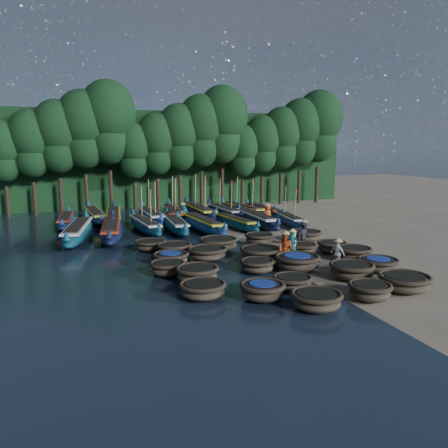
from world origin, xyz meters
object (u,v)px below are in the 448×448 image
object	(u,v)px
long_boat_6	(235,222)
long_boat_7	(256,219)
long_boat_9	(66,221)
coracle_24	(306,235)
coracle_3	(370,291)
long_boat_3	(145,225)
coracle_18	(302,248)
coracle_9	(378,264)
long_boat_4	(175,224)
fisherman_2	(285,248)
long_boat_8	(288,219)
coracle_23	(259,239)
fisherman_3	(304,234)
coracle_17	(261,254)
long_boat_10	(95,216)
coracle_22	(219,243)
fisherman_0	(292,243)
coracle_16	(208,253)
long_boat_1	(78,232)
coracle_15	(171,258)
coracle_13	(297,262)
coracle_14	(353,253)
long_boat_5	(203,224)
long_boat_11	(114,217)
coracle_2	(316,300)
long_boat_2	(112,230)
coracle_10	(168,268)
coracle_4	(404,282)
long_boat_15	(224,211)
fisherman_1	(292,244)
coracle_7	(293,282)
coracle_8	(352,270)
long_boat_13	(173,214)
long_boat_17	(263,211)
coracle_20	(150,245)
long_boat_16	(243,210)
coracle_21	(174,249)
coracle_19	(332,246)
long_boat_12	(151,216)
coracle_12	(257,265)
coracle_11	(197,274)
long_boat_14	(199,211)
fisherman_5	(183,214)

from	to	relation	value
long_boat_6	long_boat_7	xyz separation A→B (m)	(1.89, 0.25, 0.10)
long_boat_9	coracle_24	bearing A→B (deg)	-32.44
coracle_3	long_boat_3	bearing A→B (deg)	109.39
coracle_18	coracle_9	bearing A→B (deg)	-67.45
long_boat_4	fisherman_2	world-z (taller)	fisherman_2
long_boat_3	long_boat_8	bearing A→B (deg)	-10.78
coracle_23	fisherman_3	xyz separation A→B (m)	(2.19, -1.95, 0.51)
coracle_17	long_boat_10	bearing A→B (deg)	115.49
long_boat_4	fisherman_3	size ratio (longest dim) A/B	4.07
coracle_22	fisherman_0	distance (m)	4.64
coracle_16	fisherman_0	xyz separation A→B (m)	(4.78, -1.07, 0.44)
long_boat_1	long_boat_7	bearing A→B (deg)	13.03
coracle_15	coracle_24	xyz separation A→B (m)	(9.93, 2.84, 0.02)
coracle_13	coracle_14	size ratio (longest dim) A/B	1.26
long_boat_5	long_boat_11	xyz separation A→B (m)	(-6.04, 5.48, 0.01)
coracle_22	coracle_2	bearing A→B (deg)	-87.89
long_boat_2	long_boat_11	xyz separation A→B (m)	(0.70, 5.74, -0.01)
coracle_10	long_boat_7	xyz separation A→B (m)	(9.64, 11.05, 0.18)
coracle_4	coracle_17	xyz separation A→B (m)	(-3.90, 6.75, 0.04)
long_boat_15	fisherman_1	size ratio (longest dim) A/B	4.11
coracle_7	coracle_24	distance (m)	10.49
coracle_8	long_boat_10	xyz separation A→B (m)	(-10.71, 21.07, 0.10)
long_boat_5	coracle_9	bearing A→B (deg)	-72.49
coracle_8	long_boat_13	size ratio (longest dim) A/B	0.26
coracle_24	long_boat_5	distance (m)	7.97
coracle_22	long_boat_3	bearing A→B (deg)	113.68
long_boat_3	coracle_3	bearing A→B (deg)	-75.96
long_boat_17	fisherman_3	bearing A→B (deg)	-104.77
coracle_16	long_boat_6	distance (m)	9.95
coracle_15	coracle_20	xyz separation A→B (m)	(-0.46, 3.74, -0.02)
long_boat_9	long_boat_16	distance (m)	15.45
coracle_21	coracle_15	bearing A→B (deg)	-108.28
coracle_10	coracle_19	bearing A→B (deg)	6.95
coracle_10	long_boat_12	world-z (taller)	long_boat_12
coracle_12	long_boat_5	world-z (taller)	long_boat_5
long_boat_3	long_boat_11	distance (m)	4.58
coracle_16	long_boat_11	world-z (taller)	long_boat_11
coracle_14	fisherman_3	size ratio (longest dim) A/B	1.04
coracle_4	long_boat_7	world-z (taller)	long_boat_7
coracle_23	coracle_3	bearing A→B (deg)	-89.74
coracle_11	coracle_19	bearing A→B (deg)	17.55
fisherman_3	fisherman_2	bearing A→B (deg)	-155.20
coracle_2	long_boat_3	size ratio (longest dim) A/B	0.29
coracle_16	coracle_4	bearing A→B (deg)	-50.70
coracle_3	long_boat_7	world-z (taller)	long_boat_7
coracle_11	long_boat_13	size ratio (longest dim) A/B	0.27
long_boat_14	coracle_2	bearing A→B (deg)	-95.25
long_boat_5	long_boat_10	world-z (taller)	long_boat_5
coracle_14	long_boat_16	xyz separation A→B (m)	(0.26, 17.20, 0.10)
long_boat_10	fisherman_5	distance (m)	7.65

